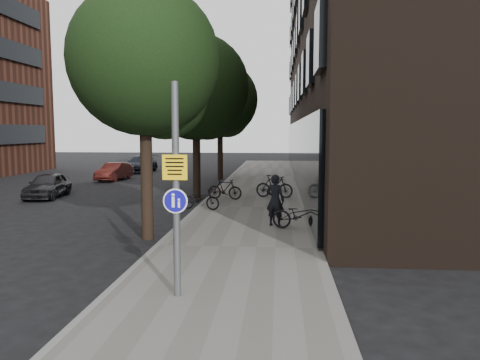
# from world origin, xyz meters

# --- Properties ---
(ground) EXTENTS (120.00, 120.00, 0.00)m
(ground) POSITION_xyz_m (0.00, 0.00, 0.00)
(ground) COLOR black
(ground) RESTS_ON ground
(sidewalk) EXTENTS (4.50, 60.00, 0.12)m
(sidewalk) POSITION_xyz_m (0.25, 10.00, 0.06)
(sidewalk) COLOR slate
(sidewalk) RESTS_ON ground
(curb_edge) EXTENTS (0.15, 60.00, 0.13)m
(curb_edge) POSITION_xyz_m (-2.00, 10.00, 0.07)
(curb_edge) COLOR slate
(curb_edge) RESTS_ON ground
(building_right_dark_brick) EXTENTS (12.00, 40.00, 18.00)m
(building_right_dark_brick) POSITION_xyz_m (8.50, 22.00, 9.00)
(building_right_dark_brick) COLOR black
(building_right_dark_brick) RESTS_ON ground
(street_tree_near) EXTENTS (4.40, 4.40, 7.50)m
(street_tree_near) POSITION_xyz_m (-2.53, 4.64, 5.11)
(street_tree_near) COLOR black
(street_tree_near) RESTS_ON ground
(street_tree_mid) EXTENTS (5.00, 5.00, 7.80)m
(street_tree_mid) POSITION_xyz_m (-2.53, 13.14, 5.11)
(street_tree_mid) COLOR black
(street_tree_mid) RESTS_ON ground
(street_tree_far) EXTENTS (5.00, 5.00, 7.80)m
(street_tree_far) POSITION_xyz_m (-2.53, 22.14, 5.11)
(street_tree_far) COLOR black
(street_tree_far) RESTS_ON ground
(signpost) EXTENTS (0.47, 0.13, 4.04)m
(signpost) POSITION_xyz_m (-0.59, -0.53, 2.16)
(signpost) COLOR #595B5E
(signpost) RESTS_ON sidewalk
(pedestrian) EXTENTS (0.73, 0.60, 1.72)m
(pedestrian) POSITION_xyz_m (1.21, 6.22, 0.98)
(pedestrian) COLOR black
(pedestrian) RESTS_ON sidewalk
(parked_bike_facade_near) EXTENTS (1.86, 1.01, 0.93)m
(parked_bike_facade_near) POSITION_xyz_m (2.00, 5.72, 0.58)
(parked_bike_facade_near) COLOR black
(parked_bike_facade_near) RESTS_ON sidewalk
(parked_bike_facade_far) EXTENTS (1.84, 0.91, 1.07)m
(parked_bike_facade_far) POSITION_xyz_m (1.12, 12.80, 0.65)
(parked_bike_facade_far) COLOR black
(parked_bike_facade_far) RESTS_ON sidewalk
(parked_bike_curb_near) EXTENTS (1.71, 0.91, 0.85)m
(parked_bike_curb_near) POSITION_xyz_m (-1.80, 9.24, 0.55)
(parked_bike_curb_near) COLOR black
(parked_bike_curb_near) RESTS_ON sidewalk
(parked_bike_curb_far) EXTENTS (1.67, 0.76, 0.97)m
(parked_bike_curb_far) POSITION_xyz_m (-1.14, 12.04, 0.60)
(parked_bike_curb_far) COLOR black
(parked_bike_curb_far) RESTS_ON sidewalk
(parked_car_near) EXTENTS (1.84, 3.72, 1.22)m
(parked_car_near) POSITION_xyz_m (-9.92, 12.72, 0.61)
(parked_car_near) COLOR black
(parked_car_near) RESTS_ON ground
(parked_car_mid) EXTENTS (1.61, 3.59, 1.14)m
(parked_car_mid) POSITION_xyz_m (-9.51, 20.91, 0.57)
(parked_car_mid) COLOR #591E19
(parked_car_mid) RESTS_ON ground
(parked_car_far) EXTENTS (2.07, 4.48, 1.27)m
(parked_car_far) POSITION_xyz_m (-9.63, 27.11, 0.63)
(parked_car_far) COLOR black
(parked_car_far) RESTS_ON ground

